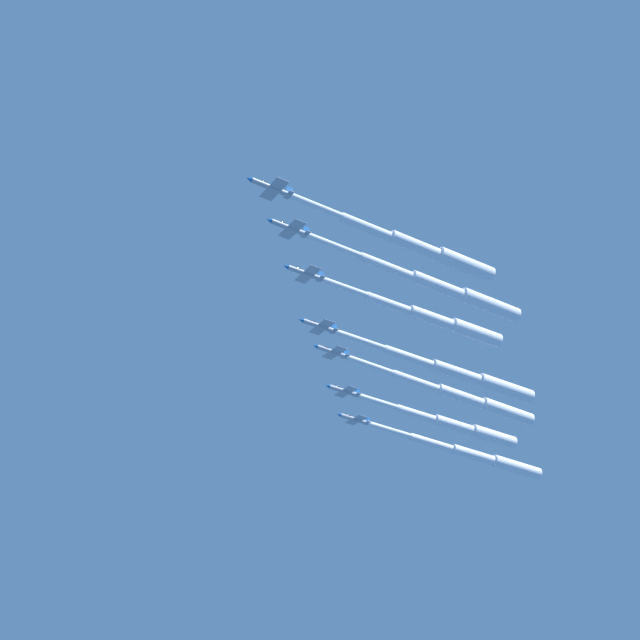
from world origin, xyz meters
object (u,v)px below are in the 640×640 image
object	(u,v)px
jet_port_inner	(443,287)
jet_port_mid	(461,374)
jet_lead	(419,247)
jet_starboard_inner	(435,319)
jet_starboard_mid	(465,398)
jet_starboard_outer	(478,456)
jet_port_outer	(457,426)

from	to	relation	value
jet_port_inner	jet_port_mid	size ratio (longest dim) A/B	0.98
jet_lead	jet_starboard_inner	bearing A→B (deg)	-61.20
jet_lead	jet_port_inner	size ratio (longest dim) A/B	0.90
jet_starboard_mid	jet_starboard_outer	xyz separation A→B (m)	(13.72, -26.10, -1.00)
jet_port_outer	jet_port_mid	bearing A→B (deg)	126.69
jet_port_mid	jet_starboard_inner	bearing A→B (deg)	106.57
jet_port_inner	jet_starboard_inner	world-z (taller)	jet_starboard_inner
jet_starboard_mid	jet_starboard_outer	world-z (taller)	jet_starboard_mid
jet_starboard_inner	jet_starboard_mid	world-z (taller)	jet_starboard_inner
jet_starboard_inner	jet_port_outer	xyz separation A→B (m)	(21.79, -40.44, -1.81)
jet_lead	jet_starboard_inner	size ratio (longest dim) A/B	1.01
jet_starboard_outer	jet_port_mid	bearing A→B (deg)	118.39
jet_port_mid	jet_port_outer	bearing A→B (deg)	-53.31
jet_lead	jet_port_inner	distance (m)	18.69
jet_port_mid	jet_lead	bearing A→B (deg)	113.95
jet_port_mid	jet_starboard_outer	size ratio (longest dim) A/B	0.98
jet_port_inner	jet_port_mid	distance (m)	30.59
jet_port_inner	jet_starboard_mid	distance (m)	46.61
jet_port_inner	jet_starboard_inner	bearing A→B (deg)	-45.48
jet_starboard_mid	jet_starboard_outer	bearing A→B (deg)	-62.26
jet_lead	jet_port_mid	world-z (taller)	jet_lead
jet_port_mid	jet_starboard_mid	distance (m)	16.59
jet_lead	jet_port_mid	bearing A→B (deg)	-66.05
jet_lead	jet_starboard_mid	bearing A→B (deg)	-64.64
jet_lead	jet_port_inner	xyz separation A→B (m)	(5.92, -17.43, 3.27)
jet_starboard_mid	jet_starboard_outer	size ratio (longest dim) A/B	1.01
jet_lead	jet_port_mid	size ratio (longest dim) A/B	0.88
jet_port_inner	jet_port_outer	world-z (taller)	jet_port_inner
jet_starboard_outer	jet_port_outer	bearing A→B (deg)	106.59
jet_port_inner	jet_port_outer	distance (m)	57.43
jet_lead	jet_port_mid	distance (m)	48.68
jet_starboard_mid	jet_port_outer	xyz separation A→B (m)	(8.24, -7.71, -1.73)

